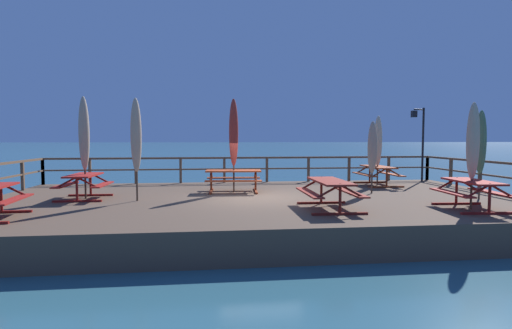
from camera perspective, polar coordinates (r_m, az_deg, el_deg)
The scene contains 17 objects.
ground_plane at distance 13.02m, azimuth 0.36°, elevation -8.09°, with size 600.00×600.00×0.00m, color #2D5B6B.
wooden_deck at distance 12.94m, azimuth 0.36°, elevation -6.37°, with size 16.79×9.20×0.79m, color brown.
railing_waterside_far at distance 17.20m, azimuth -1.46°, elevation -0.04°, with size 16.59×0.10×1.09m.
railing_side_right at distance 16.05m, azimuth 31.02°, elevation -0.86°, with size 0.10×9.00×1.09m.
picnic_table_front_right at distance 12.05m, azimuth 28.27°, elevation -2.98°, with size 1.53×1.96×0.78m.
picnic_table_back_left at distance 14.12m, azimuth -3.22°, elevation -1.63°, with size 2.00×1.52×0.78m.
picnic_table_back_right at distance 16.81m, azimuth 16.88°, elevation -0.93°, with size 1.41×1.99×0.78m.
picnic_table_mid_right at distance 13.52m, azimuth -23.19°, elevation -2.20°, with size 1.44×1.67×0.78m.
picnic_table_mid_left at distance 10.83m, azimuth 10.44°, elevation -3.27°, with size 1.43×2.12×0.78m.
patio_umbrella_short_back at distance 11.95m, azimuth 28.37°, elevation 2.88°, with size 0.32×0.32×2.81m.
patio_umbrella_tall_front at distance 13.99m, azimuth -3.18°, elevation 4.49°, with size 0.32×0.32×3.25m.
patio_umbrella_tall_mid_right at distance 16.75m, azimuth 16.89°, elevation 3.17°, with size 0.32×0.32×2.77m.
patio_umbrella_tall_mid_left at distance 13.50m, azimuth -23.17°, elevation 4.01°, with size 0.32×0.32×3.16m.
patio_umbrella_tall_back_left at distance 12.48m, azimuth -16.62°, elevation 3.93°, with size 0.32×0.32×3.07m.
patio_umbrella_short_mid at distance 14.18m, azimuth 16.16°, elevation 2.31°, with size 0.32×0.32×2.46m.
patio_umbrella_short_front at distance 14.12m, azimuth 29.23°, elevation 2.70°, with size 0.32×0.32×2.73m.
lamp_post_hooked at distance 18.82m, azimuth 22.18°, elevation 4.16°, with size 0.67×0.31×3.20m.
Camera 1 is at (-1.57, -12.65, 2.65)m, focal length 28.24 mm.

